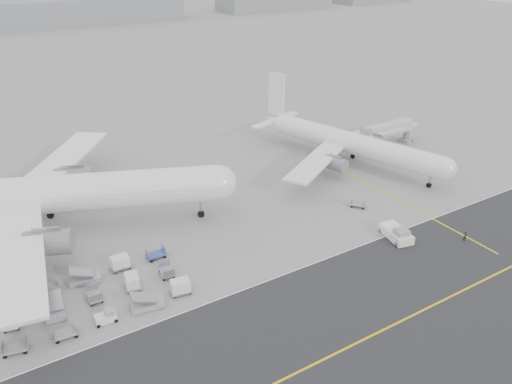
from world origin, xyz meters
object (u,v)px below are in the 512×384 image
airliner_b (348,142)px  pushback_tug (397,233)px  airliner_a (42,195)px  ground_crew_a (465,236)px  jet_bridge (388,130)px

airliner_b → pushback_tug: bearing=-133.0°
airliner_a → ground_crew_a: 67.88m
airliner_a → jet_bridge: (74.64, -1.83, -2.34)m
pushback_tug → ground_crew_a: (8.73, -6.21, -0.06)m
airliner_a → jet_bridge: bearing=-69.1°
airliner_a → ground_crew_a: airliner_a is taller
airliner_b → ground_crew_a: 34.72m
airliner_b → ground_crew_a: airliner_b is taller
airliner_a → airliner_b: size_ratio=1.33×
pushback_tug → ground_crew_a: 10.72m
pushback_tug → ground_crew_a: bearing=-23.5°
airliner_a → ground_crew_a: (55.69, -38.42, -5.42)m
airliner_b → pushback_tug: (-13.69, -27.95, -3.70)m
airliner_b → jet_bridge: 14.21m
pushback_tug → ground_crew_a: size_ratio=4.60×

